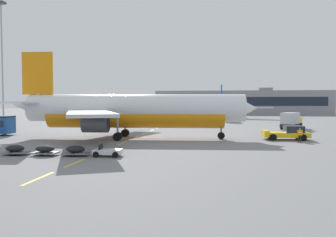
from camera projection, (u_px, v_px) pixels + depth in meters
ground at (272, 129)px, 63.39m from camera, size 400.00×400.00×0.00m
apron_paint_markings at (155, 129)px, 63.74m from camera, size 8.00×95.13×0.01m
airliner_foreground at (131, 110)px, 46.57m from camera, size 34.82×34.51×12.20m
pushback_tug at (287, 133)px, 45.33m from camera, size 6.12×3.41×2.08m
airliner_mid_left at (223, 107)px, 101.57m from camera, size 31.42×31.50×11.07m
catering_truck at (291, 120)px, 63.49m from camera, size 5.26×7.34×3.14m
baggage_train at (60, 150)px, 31.60m from camera, size 11.66×2.19×1.14m
ground_crew_worker at (300, 134)px, 42.52m from camera, size 0.70×0.32×1.76m
apron_light_mast_near at (2, 49)px, 79.84m from camera, size 1.80×1.80×29.14m
terminal_satellite at (240, 103)px, 152.25m from camera, size 73.98×26.05×11.72m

